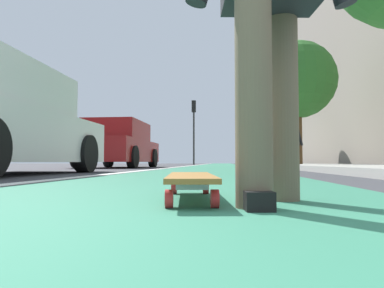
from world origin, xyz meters
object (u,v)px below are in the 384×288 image
Objects in this scene: street_tree_mid at (297,80)px; pedestrian_distant at (294,143)px; skateboard at (191,179)px; parked_car_mid at (119,146)px; traffic_light at (194,120)px; street_tree_far at (273,105)px.

street_tree_mid reaches higher than pedestrian_distant.
street_tree_mid is (12.15, -2.90, 3.16)m from skateboard.
skateboard is at bearing -161.76° from parked_car_mid.
parked_car_mid is 2.79× the size of pedestrian_distant.
parked_car_mid is at bearing 174.10° from traffic_light.
parked_car_mid is 6.31m from pedestrian_distant.
skateboard is at bearing 166.58° from street_tree_mid.
street_tree_far reaches higher than pedestrian_distant.
parked_car_mid is 13.33m from traffic_light.
street_tree_far is at bearing -34.42° from parked_car_mid.
street_tree_mid is at bearing -156.02° from traffic_light.
traffic_light is 2.82× the size of pedestrian_distant.
skateboard is 12.27m from pedestrian_distant.
street_tree_far reaches higher than parked_car_mid.
street_tree_far is (-4.08, -4.81, 0.36)m from traffic_light.
traffic_light is 0.93× the size of street_tree_mid.
street_tree_far is at bearing -130.32° from traffic_light.
street_tree_far is at bearing 0.00° from street_tree_mid.
skateboard is 0.20× the size of parked_car_mid.
street_tree_mid reaches higher than parked_car_mid.
traffic_light is at bearing 22.72° from pedestrian_distant.
street_tree_mid is at bearing -69.85° from parked_car_mid.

